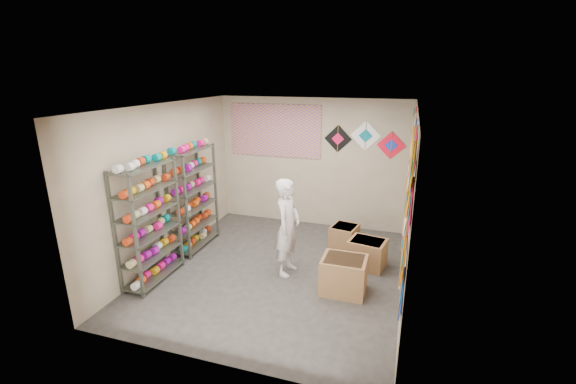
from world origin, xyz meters
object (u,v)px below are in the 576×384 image
(carton_a, at_px, (344,275))
(carton_b, at_px, (367,253))
(shopkeeper, at_px, (288,227))
(shelf_rack_back, at_px, (193,199))
(carton_c, at_px, (344,237))
(shelf_rack_front, at_px, (149,224))

(carton_a, xyz_separation_m, carton_b, (0.25, 0.90, -0.03))
(shopkeeper, height_order, carton_b, shopkeeper)
(shelf_rack_back, distance_m, shopkeeper, 2.02)
(shopkeeper, xyz_separation_m, carton_a, (0.98, -0.32, -0.53))
(shelf_rack_back, relative_size, carton_b, 3.21)
(carton_c, bearing_deg, shelf_rack_front, -131.28)
(carton_a, distance_m, carton_c, 1.56)
(carton_a, bearing_deg, shelf_rack_back, 165.71)
(shelf_rack_front, xyz_separation_m, shelf_rack_back, (0.00, 1.30, 0.00))
(shelf_rack_back, distance_m, carton_a, 3.12)
(shelf_rack_back, height_order, carton_c, shelf_rack_back)
(shelf_rack_front, xyz_separation_m, carton_a, (2.95, 0.54, -0.68))
(shelf_rack_front, distance_m, shelf_rack_back, 1.30)
(carton_b, relative_size, carton_c, 1.19)
(shelf_rack_front, bearing_deg, shelf_rack_back, 90.00)
(shelf_rack_front, height_order, carton_c, shelf_rack_front)
(shelf_rack_back, relative_size, carton_c, 3.82)
(shelf_rack_back, xyz_separation_m, carton_c, (2.70, 0.78, -0.73))
(shelf_rack_front, distance_m, carton_a, 3.07)
(carton_a, bearing_deg, shopkeeper, 162.23)
(shelf_rack_front, bearing_deg, shopkeeper, 23.66)
(shelf_rack_back, height_order, carton_a, shelf_rack_back)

